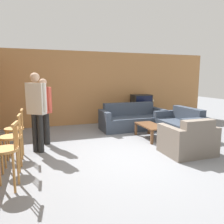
{
  "coord_description": "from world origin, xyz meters",
  "views": [
    {
      "loc": [
        -1.83,
        -4.18,
        1.68
      ],
      "look_at": [
        -0.15,
        0.81,
        0.85
      ],
      "focal_mm": 35.0,
      "sensor_mm": 36.0,
      "label": 1
    }
  ],
  "objects_px": {
    "bar_chair_near": "(6,154)",
    "bar_chair_far": "(15,132)",
    "armchair_near": "(188,141)",
    "tv_unit": "(141,116)",
    "tv": "(141,102)",
    "coffee_table": "(150,127)",
    "table_lamp": "(151,99)",
    "person_by_window": "(44,107)",
    "couch_far": "(132,120)",
    "bar_chair_mid": "(12,141)",
    "person_by_counter": "(36,107)",
    "loveseat_right": "(180,125)"
  },
  "relations": [
    {
      "from": "bar_chair_near",
      "to": "bar_chair_far",
      "type": "height_order",
      "value": "same"
    },
    {
      "from": "armchair_near",
      "to": "tv_unit",
      "type": "height_order",
      "value": "armchair_near"
    },
    {
      "from": "tv_unit",
      "to": "tv",
      "type": "relative_size",
      "value": 1.57
    },
    {
      "from": "coffee_table",
      "to": "tv",
      "type": "relative_size",
      "value": 1.47
    },
    {
      "from": "bar_chair_far",
      "to": "tv_unit",
      "type": "distance_m",
      "value": 4.86
    },
    {
      "from": "bar_chair_near",
      "to": "coffee_table",
      "type": "bearing_deg",
      "value": 28.11
    },
    {
      "from": "table_lamp",
      "to": "person_by_window",
      "type": "bearing_deg",
      "value": -157.01
    },
    {
      "from": "couch_far",
      "to": "person_by_window",
      "type": "relative_size",
      "value": 1.26
    },
    {
      "from": "table_lamp",
      "to": "coffee_table",
      "type": "bearing_deg",
      "value": -118.95
    },
    {
      "from": "bar_chair_mid",
      "to": "person_by_counter",
      "type": "relative_size",
      "value": 0.58
    },
    {
      "from": "table_lamp",
      "to": "person_by_counter",
      "type": "bearing_deg",
      "value": -151.06
    },
    {
      "from": "couch_far",
      "to": "armchair_near",
      "type": "bearing_deg",
      "value": -85.75
    },
    {
      "from": "armchair_near",
      "to": "person_by_window",
      "type": "height_order",
      "value": "person_by_window"
    },
    {
      "from": "coffee_table",
      "to": "table_lamp",
      "type": "distance_m",
      "value": 2.47
    },
    {
      "from": "couch_far",
      "to": "coffee_table",
      "type": "distance_m",
      "value": 1.23
    },
    {
      "from": "couch_far",
      "to": "coffee_table",
      "type": "relative_size",
      "value": 2.01
    },
    {
      "from": "armchair_near",
      "to": "person_by_counter",
      "type": "bearing_deg",
      "value": 158.73
    },
    {
      "from": "person_by_window",
      "to": "person_by_counter",
      "type": "distance_m",
      "value": 0.64
    },
    {
      "from": "couch_far",
      "to": "person_by_window",
      "type": "distance_m",
      "value": 2.95
    },
    {
      "from": "armchair_near",
      "to": "table_lamp",
      "type": "bearing_deg",
      "value": 74.25
    },
    {
      "from": "bar_chair_near",
      "to": "coffee_table",
      "type": "xyz_separation_m",
      "value": [
        3.4,
        1.82,
        -0.23
      ]
    },
    {
      "from": "bar_chair_near",
      "to": "bar_chair_far",
      "type": "distance_m",
      "value": 1.4
    },
    {
      "from": "bar_chair_near",
      "to": "person_by_window",
      "type": "bearing_deg",
      "value": 74.59
    },
    {
      "from": "armchair_near",
      "to": "tv",
      "type": "height_order",
      "value": "tv"
    },
    {
      "from": "bar_chair_near",
      "to": "tv",
      "type": "bearing_deg",
      "value": 43.38
    },
    {
      "from": "coffee_table",
      "to": "couch_far",
      "type": "bearing_deg",
      "value": 90.78
    },
    {
      "from": "tv",
      "to": "table_lamp",
      "type": "xyz_separation_m",
      "value": [
        0.42,
        0.0,
        0.09
      ]
    },
    {
      "from": "bar_chair_mid",
      "to": "table_lamp",
      "type": "distance_m",
      "value": 5.58
    },
    {
      "from": "bar_chair_mid",
      "to": "person_by_counter",
      "type": "bearing_deg",
      "value": 64.17
    },
    {
      "from": "coffee_table",
      "to": "loveseat_right",
      "type": "bearing_deg",
      "value": 1.97
    },
    {
      "from": "bar_chair_far",
      "to": "tv_unit",
      "type": "relative_size",
      "value": 0.93
    },
    {
      "from": "bar_chair_far",
      "to": "table_lamp",
      "type": "xyz_separation_m",
      "value": [
        4.57,
        2.52,
        0.33
      ]
    },
    {
      "from": "bar_chair_near",
      "to": "tv_unit",
      "type": "bearing_deg",
      "value": 43.4
    },
    {
      "from": "couch_far",
      "to": "loveseat_right",
      "type": "distance_m",
      "value": 1.57
    },
    {
      "from": "couch_far",
      "to": "table_lamp",
      "type": "height_order",
      "value": "table_lamp"
    },
    {
      "from": "bar_chair_far",
      "to": "couch_far",
      "type": "bearing_deg",
      "value": 25.98
    },
    {
      "from": "bar_chair_mid",
      "to": "table_lamp",
      "type": "height_order",
      "value": "bar_chair_mid"
    },
    {
      "from": "loveseat_right",
      "to": "coffee_table",
      "type": "bearing_deg",
      "value": -178.03
    },
    {
      "from": "bar_chair_far",
      "to": "person_by_window",
      "type": "bearing_deg",
      "value": 53.86
    },
    {
      "from": "bar_chair_mid",
      "to": "armchair_near",
      "type": "xyz_separation_m",
      "value": [
        3.58,
        -0.31,
        -0.25
      ]
    },
    {
      "from": "loveseat_right",
      "to": "table_lamp",
      "type": "bearing_deg",
      "value": 85.32
    },
    {
      "from": "bar_chair_near",
      "to": "person_by_counter",
      "type": "relative_size",
      "value": 0.58
    },
    {
      "from": "couch_far",
      "to": "person_by_counter",
      "type": "xyz_separation_m",
      "value": [
        -2.94,
        -1.41,
        0.72
      ]
    },
    {
      "from": "bar_chair_near",
      "to": "table_lamp",
      "type": "distance_m",
      "value": 6.03
    },
    {
      "from": "couch_far",
      "to": "loveseat_right",
      "type": "height_order",
      "value": "couch_far"
    },
    {
      "from": "table_lamp",
      "to": "tv_unit",
      "type": "bearing_deg",
      "value": 180.0
    },
    {
      "from": "armchair_near",
      "to": "bar_chair_near",
      "type": "bearing_deg",
      "value": -173.28
    },
    {
      "from": "table_lamp",
      "to": "person_by_window",
      "type": "distance_m",
      "value": 4.29
    },
    {
      "from": "tv_unit",
      "to": "table_lamp",
      "type": "distance_m",
      "value": 0.75
    },
    {
      "from": "tv_unit",
      "to": "table_lamp",
      "type": "xyz_separation_m",
      "value": [
        0.42,
        0.0,
        0.62
      ]
    }
  ]
}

